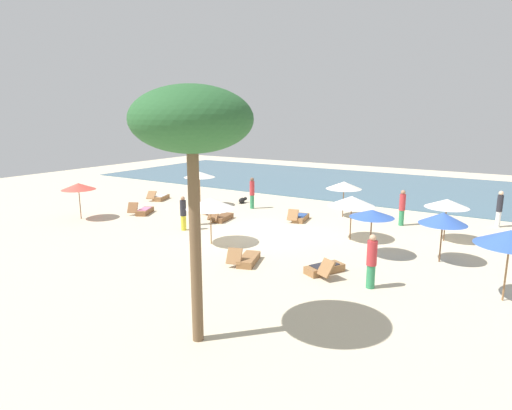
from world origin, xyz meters
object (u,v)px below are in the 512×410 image
(umbrella_1, at_px, (372,214))
(umbrella_0, at_px, (510,238))
(person_0, at_px, (252,192))
(umbrella_3, at_px, (199,175))
(person_5, at_px, (499,208))
(umbrella_5, at_px, (443,218))
(dog, at_px, (242,200))
(lounger_6, at_px, (213,210))
(lounger_5, at_px, (247,259))
(lounger_2, at_px, (300,218))
(lounger_1, at_px, (325,269))
(person_2, at_px, (402,207))
(umbrella_4, at_px, (78,186))
(lounger_4, at_px, (160,197))
(person_1, at_px, (372,261))
(umbrella_8, at_px, (344,185))
(person_4, at_px, (183,213))
(person_3, at_px, (192,207))
(umbrella_2, at_px, (447,203))
(umbrella_7, at_px, (210,203))
(palm_1, at_px, (192,123))
(umbrella_6, at_px, (352,201))
(lounger_3, at_px, (222,217))
(lounger_0, at_px, (144,211))

(umbrella_1, bearing_deg, umbrella_0, -21.90)
(person_0, bearing_deg, umbrella_3, -159.99)
(umbrella_1, relative_size, person_5, 1.03)
(umbrella_5, height_order, dog, umbrella_5)
(lounger_6, bearing_deg, lounger_5, -43.40)
(lounger_2, bearing_deg, lounger_1, -56.80)
(person_2, distance_m, person_5, 4.91)
(umbrella_4, height_order, lounger_6, umbrella_4)
(umbrella_1, height_order, lounger_4, umbrella_1)
(umbrella_4, height_order, person_1, umbrella_4)
(umbrella_8, height_order, person_0, umbrella_8)
(umbrella_8, bearing_deg, person_4, -129.35)
(person_3, bearing_deg, person_0, 84.75)
(umbrella_2, xyz_separation_m, person_4, (-11.41, -5.03, -0.89))
(umbrella_0, bearing_deg, umbrella_1, 158.10)
(lounger_4, bearing_deg, umbrella_8, 9.12)
(person_1, bearing_deg, person_3, 163.25)
(lounger_4, bearing_deg, lounger_2, -0.62)
(umbrella_7, relative_size, person_4, 1.26)
(umbrella_5, xyz_separation_m, person_5, (1.58, 7.32, -0.78))
(lounger_4, relative_size, palm_1, 0.28)
(umbrella_8, xyz_separation_m, person_4, (-5.74, -7.00, -0.94))
(umbrella_6, xyz_separation_m, umbrella_7, (-5.06, -4.00, 0.04))
(umbrella_4, xyz_separation_m, dog, (5.16, 8.45, -1.65))
(lounger_2, xyz_separation_m, lounger_3, (-3.65, -2.27, -0.01))
(umbrella_3, bearing_deg, umbrella_5, -11.75)
(umbrella_6, bearing_deg, lounger_5, -113.05)
(person_2, height_order, person_4, person_2)
(lounger_0, relative_size, lounger_3, 0.99)
(person_0, bearing_deg, lounger_4, -170.87)
(palm_1, bearing_deg, person_3, 131.45)
(lounger_2, distance_m, lounger_3, 4.29)
(umbrella_4, height_order, lounger_0, umbrella_4)
(lounger_4, bearing_deg, umbrella_5, -9.71)
(umbrella_3, relative_size, person_2, 1.17)
(lounger_1, xyz_separation_m, lounger_2, (-4.34, 6.63, 0.00))
(person_4, bearing_deg, umbrella_1, 6.48)
(dog, bearing_deg, umbrella_1, -30.17)
(umbrella_6, distance_m, lounger_5, 5.98)
(lounger_3, bearing_deg, umbrella_3, 146.22)
(umbrella_3, distance_m, person_2, 12.25)
(umbrella_8, relative_size, lounger_6, 1.15)
(umbrella_2, bearing_deg, umbrella_6, -150.33)
(umbrella_4, relative_size, lounger_4, 1.13)
(umbrella_8, height_order, lounger_0, umbrella_8)
(umbrella_5, distance_m, palm_1, 11.27)
(umbrella_1, height_order, umbrella_7, umbrella_7)
(lounger_4, relative_size, person_1, 0.97)
(person_0, relative_size, person_1, 1.04)
(person_0, height_order, person_3, person_0)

